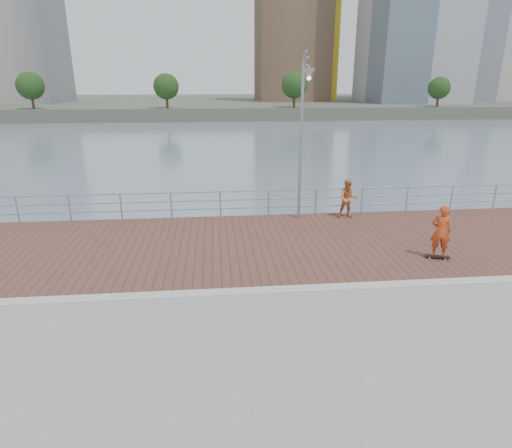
{
  "coord_description": "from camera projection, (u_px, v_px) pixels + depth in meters",
  "views": [
    {
      "loc": [
        -1.23,
        -10.48,
        5.49
      ],
      "look_at": [
        0.0,
        2.0,
        1.3
      ],
      "focal_mm": 30.0,
      "sensor_mm": 36.0,
      "label": 1
    }
  ],
  "objects": [
    {
      "name": "brick_lane",
      "position": [
        252.0,
        244.0,
        15.14
      ],
      "size": [
        40.0,
        6.8,
        0.02
      ],
      "primitive_type": "cube",
      "color": "brown",
      "rests_on": "seawall"
    },
    {
      "name": "guardrail",
      "position": [
        244.0,
        200.0,
        18.13
      ],
      "size": [
        39.06,
        0.06,
        1.13
      ],
      "color": "#8C9EA8",
      "rests_on": "brick_lane"
    },
    {
      "name": "bystander",
      "position": [
        348.0,
        199.0,
        17.84
      ],
      "size": [
        0.89,
        0.75,
        1.62
      ],
      "primitive_type": "imported",
      "rotation": [
        0.0,
        0.0,
        -0.18
      ],
      "color": "#C46D39",
      "rests_on": "brick_lane"
    },
    {
      "name": "far_shore",
      "position": [
        217.0,
        103.0,
        127.59
      ],
      "size": [
        320.0,
        95.0,
        2.5
      ],
      "primitive_type": "cube",
      "color": "#4C5142",
      "rests_on": "ground"
    },
    {
      "name": "curb",
      "position": [
        263.0,
        291.0,
        11.73
      ],
      "size": [
        40.0,
        0.4,
        0.06
      ],
      "primitive_type": "cube",
      "color": "#B7B5AD",
      "rests_on": "seawall"
    },
    {
      "name": "skateboarder",
      "position": [
        441.0,
        231.0,
        13.59
      ],
      "size": [
        0.73,
        0.59,
        1.72
      ],
      "primitive_type": "imported",
      "rotation": [
        0.0,
        0.0,
        2.81
      ],
      "color": "#BC3F19",
      "rests_on": "skateboard"
    },
    {
      "name": "skateboard",
      "position": [
        437.0,
        257.0,
        13.87
      ],
      "size": [
        0.77,
        0.42,
        0.09
      ],
      "rotation": [
        0.0,
        0.0,
        -0.33
      ],
      "color": "black",
      "rests_on": "brick_lane"
    },
    {
      "name": "water",
      "position": [
        263.0,
        354.0,
        12.38
      ],
      "size": [
        400.0,
        400.0,
        0.0
      ],
      "primitive_type": "plane",
      "color": "slate",
      "rests_on": "ground"
    },
    {
      "name": "shoreline_trees",
      "position": [
        332.0,
        86.0,
        85.06
      ],
      "size": [
        169.8,
        5.2,
        6.93
      ],
      "color": "#473323",
      "rests_on": "far_shore"
    },
    {
      "name": "street_lamp",
      "position": [
        304.0,
        110.0,
        16.24
      ],
      "size": [
        0.46,
        1.33,
        6.26
      ],
      "color": "gray",
      "rests_on": "brick_lane"
    }
  ]
}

